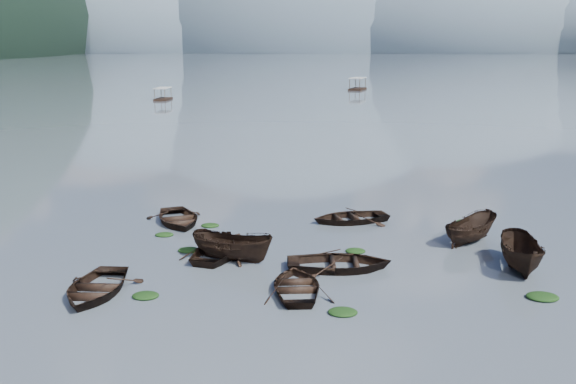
# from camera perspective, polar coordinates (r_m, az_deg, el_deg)

# --- Properties ---
(ground_plane) EXTENTS (2400.00, 2400.00, 0.00)m
(ground_plane) POSITION_cam_1_polar(r_m,az_deg,el_deg) (25.30, -1.98, -10.60)
(ground_plane) COLOR #48515A
(haze_mtn_a) EXTENTS (520.00, 520.00, 280.00)m
(haze_mtn_a) POSITION_cam_1_polar(r_m,az_deg,el_deg) (959.70, -12.05, 12.18)
(haze_mtn_a) COLOR #475666
(haze_mtn_a) RESTS_ON ground
(haze_mtn_b) EXTENTS (520.00, 520.00, 340.00)m
(haze_mtn_b) POSITION_cam_1_polar(r_m,az_deg,el_deg) (925.21, 0.23, 12.44)
(haze_mtn_b) COLOR #475666
(haze_mtn_b) RESTS_ON ground
(haze_mtn_c) EXTENTS (520.00, 520.00, 260.00)m
(haze_mtn_c) POSITION_cam_1_polar(r_m,az_deg,el_deg) (933.28, 12.87, 12.13)
(haze_mtn_c) COLOR #475666
(haze_mtn_c) RESTS_ON ground
(haze_mtn_d) EXTENTS (520.00, 520.00, 220.00)m
(haze_mtn_d) POSITION_cam_1_polar(r_m,az_deg,el_deg) (976.17, 23.58, 11.41)
(haze_mtn_d) COLOR #475666
(haze_mtn_d) RESTS_ON ground
(rowboat_0) EXTENTS (3.30, 4.61, 0.95)m
(rowboat_0) POSITION_cam_1_polar(r_m,az_deg,el_deg) (28.16, -16.73, -8.65)
(rowboat_0) COLOR black
(rowboat_0) RESTS_ON ground
(rowboat_1) EXTENTS (4.34, 5.32, 0.96)m
(rowboat_1) POSITION_cam_1_polar(r_m,az_deg,el_deg) (32.01, -5.83, -5.50)
(rowboat_1) COLOR black
(rowboat_1) RESTS_ON ground
(rowboat_2) EXTENTS (4.57, 2.93, 1.65)m
(rowboat_2) POSITION_cam_1_polar(r_m,az_deg,el_deg) (31.12, -4.96, -6.03)
(rowboat_2) COLOR black
(rowboat_2) RESTS_ON ground
(rowboat_3) EXTENTS (3.47, 4.51, 0.86)m
(rowboat_3) POSITION_cam_1_polar(r_m,az_deg,el_deg) (27.28, 0.81, -8.78)
(rowboat_3) COLOR black
(rowboat_3) RESTS_ON ground
(rowboat_4) EXTENTS (5.06, 3.78, 1.00)m
(rowboat_4) POSITION_cam_1_polar(r_m,az_deg,el_deg) (29.86, 4.59, -6.85)
(rowboat_4) COLOR black
(rowboat_4) RESTS_ON ground
(rowboat_5) EXTENTS (2.19, 4.72, 1.76)m
(rowboat_5) POSITION_cam_1_polar(r_m,az_deg,el_deg) (31.64, 19.98, -6.47)
(rowboat_5) COLOR black
(rowboat_5) RESTS_ON ground
(rowboat_6) EXTENTS (4.94, 5.62, 0.97)m
(rowboat_6) POSITION_cam_1_polar(r_m,az_deg,el_deg) (37.72, -9.74, -2.74)
(rowboat_6) COLOR black
(rowboat_6) RESTS_ON ground
(rowboat_7) EXTENTS (5.32, 4.55, 0.93)m
(rowboat_7) POSITION_cam_1_polar(r_m,az_deg,el_deg) (37.65, 5.54, -2.64)
(rowboat_7) COLOR black
(rowboat_7) RESTS_ON ground
(rowboat_8) EXTENTS (3.92, 4.15, 1.61)m
(rowboat_8) POSITION_cam_1_polar(r_m,az_deg,el_deg) (35.08, 15.84, -4.27)
(rowboat_8) COLOR black
(rowboat_8) RESTS_ON ground
(weed_clump_0) EXTENTS (1.12, 0.92, 0.24)m
(weed_clump_0) POSITION_cam_1_polar(r_m,az_deg,el_deg) (27.29, -12.54, -9.10)
(weed_clump_0) COLOR black
(weed_clump_0) RESTS_ON ground
(weed_clump_1) EXTENTS (1.08, 0.87, 0.24)m
(weed_clump_1) POSITION_cam_1_polar(r_m,az_deg,el_deg) (32.63, -8.82, -5.22)
(weed_clump_1) COLOR black
(weed_clump_1) RESTS_ON ground
(weed_clump_2) EXTENTS (1.16, 0.92, 0.25)m
(weed_clump_2) POSITION_cam_1_polar(r_m,az_deg,el_deg) (25.23, 4.89, -10.72)
(weed_clump_2) COLOR black
(weed_clump_2) RESTS_ON ground
(weed_clump_3) EXTENTS (1.01, 0.85, 0.22)m
(weed_clump_3) POSITION_cam_1_polar(r_m,az_deg,el_deg) (32.32, 6.02, -5.32)
(weed_clump_3) COLOR black
(weed_clump_3) RESTS_ON ground
(weed_clump_4) EXTENTS (1.32, 1.05, 0.27)m
(weed_clump_4) POSITION_cam_1_polar(r_m,az_deg,el_deg) (28.48, 21.68, -8.79)
(weed_clump_4) COLOR black
(weed_clump_4) RESTS_ON ground
(weed_clump_5) EXTENTS (1.01, 0.82, 0.21)m
(weed_clump_5) POSITION_cam_1_polar(r_m,az_deg,el_deg) (35.45, -10.93, -3.82)
(weed_clump_5) COLOR black
(weed_clump_5) RESTS_ON ground
(weed_clump_6) EXTENTS (1.03, 0.86, 0.22)m
(weed_clump_6) POSITION_cam_1_polar(r_m,az_deg,el_deg) (36.81, -6.93, -3.04)
(weed_clump_6) COLOR black
(weed_clump_6) RESTS_ON ground
(weed_clump_7) EXTENTS (1.08, 0.86, 0.24)m
(weed_clump_7) POSITION_cam_1_polar(r_m,az_deg,el_deg) (38.65, 15.50, -2.65)
(weed_clump_7) COLOR black
(weed_clump_7) RESTS_ON ground
(pontoon_left) EXTENTS (2.46, 5.69, 2.16)m
(pontoon_left) POSITION_cam_1_polar(r_m,az_deg,el_deg) (121.27, -11.04, 8.03)
(pontoon_left) COLOR black
(pontoon_left) RESTS_ON ground
(pontoon_centre) EXTENTS (4.43, 7.26, 2.59)m
(pontoon_centre) POSITION_cam_1_polar(r_m,az_deg,el_deg) (146.18, 6.19, 9.01)
(pontoon_centre) COLOR black
(pontoon_centre) RESTS_ON ground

